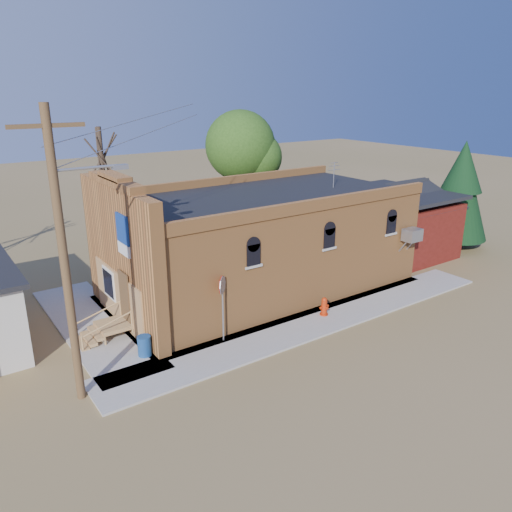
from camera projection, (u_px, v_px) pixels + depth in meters
ground at (303, 341)px, 19.42m from camera, size 120.00×120.00×0.00m
sidewalk_south at (317, 322)px, 20.92m from camera, size 19.00×2.20×0.08m
sidewalk_west at (93, 325)px, 20.64m from camera, size 2.60×10.00×0.08m
brick_bar at (257, 243)px, 23.83m from camera, size 16.40×7.97×6.30m
red_shed at (394, 216)px, 29.22m from camera, size 5.40×6.40×4.30m
utility_pole at (65, 255)px, 14.40m from camera, size 3.12×0.26×9.00m
tree_bare_near at (101, 157)px, 25.98m from camera, size 2.80×2.80×7.65m
tree_leafy at (240, 146)px, 31.27m from camera, size 4.40×4.40×8.15m
evergreen_tree at (461, 188)px, 29.77m from camera, size 3.60×3.60×6.50m
fire_hydrant at (324, 306)px, 21.36m from camera, size 0.45×0.42×0.81m
stop_sign at (222, 291)px, 18.68m from camera, size 0.55×0.55×2.66m
trash_barrel at (144, 346)px, 18.12m from camera, size 0.57×0.57×0.76m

